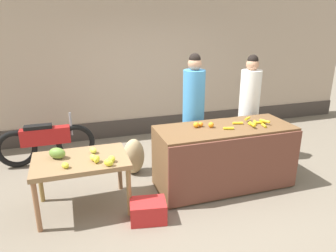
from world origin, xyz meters
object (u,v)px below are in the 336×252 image
vendor_woman_white_shirt (249,109)px  parked_motorcycle (46,142)px  produce_sack (134,156)px  vendor_woman_blue_shirt (193,113)px  produce_crate (148,211)px

vendor_woman_white_shirt → parked_motorcycle: bearing=165.5°
produce_sack → vendor_woman_blue_shirt: bearing=-8.3°
vendor_woman_white_shirt → produce_sack: vendor_woman_white_shirt is taller
vendor_woman_white_shirt → produce_sack: size_ratio=3.14×
vendor_woman_blue_shirt → vendor_woman_white_shirt: size_ratio=1.04×
vendor_woman_white_shirt → produce_sack: 2.11m
vendor_woman_white_shirt → parked_motorcycle: vendor_woman_white_shirt is taller
vendor_woman_white_shirt → produce_sack: bearing=178.6°
vendor_woman_white_shirt → produce_sack: (-2.01, 0.05, -0.63)m
vendor_woman_blue_shirt → produce_sack: size_ratio=3.25×
produce_crate → produce_sack: 1.32m
vendor_woman_white_shirt → parked_motorcycle: 3.49m
parked_motorcycle → vendor_woman_blue_shirt: bearing=-22.6°
produce_sack → produce_crate: bearing=-94.7°
vendor_woman_blue_shirt → produce_sack: bearing=171.7°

